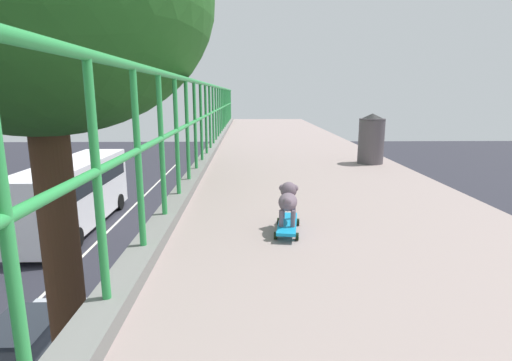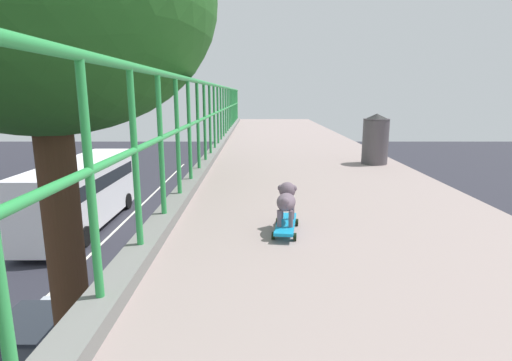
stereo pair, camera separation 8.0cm
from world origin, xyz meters
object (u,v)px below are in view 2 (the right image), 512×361
car_silver_fifth (36,341)px  toy_skateboard (286,225)px  small_dog (287,199)px  litter_bin (376,138)px  city_bus (82,191)px

car_silver_fifth → toy_skateboard: toy_skateboard is taller
small_dog → litter_bin: litter_bin is taller
city_bus → toy_skateboard: size_ratio=17.55×
litter_bin → city_bus: bearing=128.4°
city_bus → litter_bin: bearing=-51.6°
toy_skateboard → litter_bin: bearing=63.2°
city_bus → small_dog: size_ratio=25.19×
city_bus → small_dog: small_dog is taller
car_silver_fifth → small_dog: (5.92, -6.07, 5.39)m
car_silver_fifth → small_dog: bearing=-45.7°
car_silver_fifth → city_bus: city_bus is taller
car_silver_fifth → litter_bin: (7.60, -2.76, 5.53)m
car_silver_fifth → toy_skateboard: bearing=-45.9°
car_silver_fifth → city_bus: 11.74m
city_bus → litter_bin: size_ratio=12.43×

